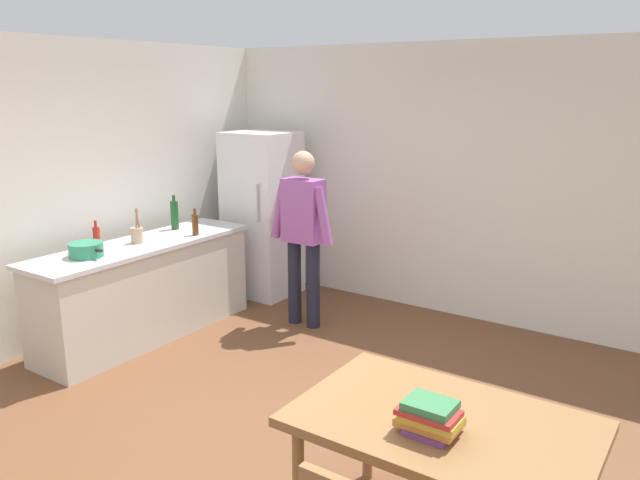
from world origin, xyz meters
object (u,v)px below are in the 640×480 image
Objects in this scene: dining_table at (442,434)px; cooking_pot at (86,250)px; bottle_beer_brown at (195,224)px; bottle_sauce_red at (97,237)px; bottle_wine_green at (175,215)px; utensil_jar at (137,234)px; book_stack at (430,417)px; refrigerator at (262,214)px; person at (303,227)px.

dining_table is 3.46m from cooking_pot.
bottle_beer_brown is at bearing 79.45° from cooking_pot.
bottle_wine_green is (0.04, 0.88, 0.05)m from bottle_sauce_red.
utensil_jar is 3.64m from book_stack.
cooking_pot is (-3.41, 0.52, 0.29)m from dining_table.
refrigerator is 5.29× the size of bottle_wine_green.
book_stack is (2.35, -2.30, -0.15)m from person.
book_stack is (-0.00, -0.15, 0.16)m from dining_table.
bottle_sauce_red is 0.89m from bottle_wine_green.
bottle_wine_green is 3.99m from book_stack.
bottle_sauce_red is at bearing 127.76° from cooking_pot.
utensil_jar reaches higher than bottle_sauce_red.
person is at bearing 135.59° from book_stack.
refrigerator is 6.92× the size of bottle_beer_brown.
book_stack is (3.30, -2.85, -0.07)m from refrigerator.
bottle_beer_brown is 0.89× the size of book_stack.
cooking_pot is 1.37× the size of book_stack.
bottle_wine_green reaches higher than cooking_pot.
bottle_sauce_red is 0.82× the size of book_stack.
refrigerator reaches higher than bottle_sauce_red.
utensil_jar reaches higher than book_stack.
utensil_jar is (-0.13, -1.63, 0.08)m from refrigerator.
bottle_sauce_red is (-0.19, 0.25, 0.04)m from cooking_pot.
book_stack is (3.60, -0.93, -0.17)m from bottle_sauce_red.
utensil_jar is at bearing -77.14° from bottle_wine_green.
refrigerator reaches higher than cooking_pot.
dining_table is at bearing -39.29° from refrigerator.
bottle_beer_brown is (-0.86, -0.56, 0.03)m from person.
bottle_wine_green is at bearing 168.53° from bottle_beer_brown.
bottle_wine_green is (-0.13, 0.59, 0.07)m from utensil_jar.
bottle_beer_brown reaches higher than cooking_pot.
refrigerator is at bearing 149.77° from person.
dining_table is 3.94m from bottle_wine_green.
cooking_pot is 0.55m from utensil_jar.
person reaches higher than bottle_beer_brown.
utensil_jar is (-1.08, -1.08, 0.00)m from person.
bottle_wine_green is at bearing -103.94° from refrigerator.
bottle_wine_green is at bearing 155.05° from dining_table.
refrigerator is 5.62× the size of utensil_jar.
utensil_jar is 0.60m from bottle_wine_green.
bottle_wine_green reaches higher than dining_table.
person is 5.31× the size of utensil_jar.
bottle_sauce_red is at bearing -120.41° from utensil_jar.
person is 6.54× the size of bottle_beer_brown.
bottle_wine_green is at bearing -157.92° from person.
dining_table is (3.30, -2.70, -0.23)m from refrigerator.
refrigerator reaches higher than bottle_beer_brown.
refrigerator is 1.64m from utensil_jar.
refrigerator is at bearing 81.15° from bottle_sauce_red.
bottle_wine_green is (-3.56, 1.66, 0.37)m from dining_table.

